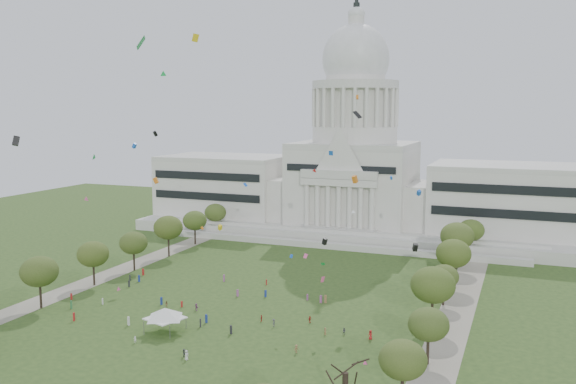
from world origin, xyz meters
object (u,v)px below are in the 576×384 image
at_px(capitol, 354,174).
at_px(event_tent, 165,313).
at_px(person_0, 370,335).
at_px(big_bare_tree, 345,368).

xyz_separation_m(capitol, event_tent, (-8.18, -118.86, -18.16)).
bearing_deg(person_0, big_bare_tree, -48.99).
xyz_separation_m(event_tent, person_0, (41.60, 11.71, -3.14)).
height_order(event_tent, person_0, event_tent).
bearing_deg(event_tent, big_bare_tree, -26.20).
distance_m(capitol, person_0, 114.25).
distance_m(big_bare_tree, event_tent, 51.67).
distance_m(capitol, big_bare_tree, 147.23).
xyz_separation_m(capitol, person_0, (33.42, -107.15, -21.30)).
bearing_deg(big_bare_tree, capitol, 105.02).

